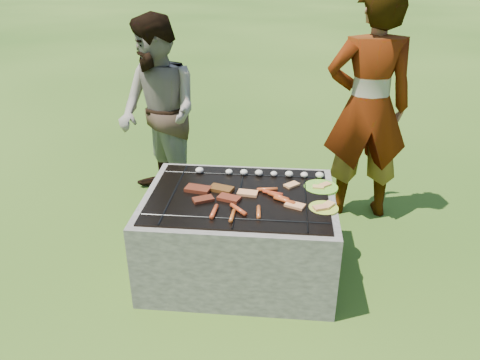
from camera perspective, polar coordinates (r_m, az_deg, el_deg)
The scene contains 10 objects.
lawn at distance 3.51m, azimuth -0.08°, elevation -10.70°, with size 60.00×60.00×0.00m, color #224711.
fire_pit at distance 3.35m, azimuth -0.08°, elevation -6.82°, with size 1.30×1.00×0.62m.
mushrooms at distance 3.45m, azimuth 2.96°, elevation 0.87°, with size 0.95×0.06×0.04m.
pork_slabs at distance 3.19m, azimuth -3.43°, elevation -1.53°, with size 0.41×0.29×0.03m.
sausages at distance 3.05m, azimuth 2.07°, elevation -2.83°, with size 0.53×0.47×0.03m.
bread_on_grate at distance 3.17m, azimuth 4.02°, elevation -1.86°, with size 0.46×0.42×0.02m.
plate_far at distance 3.34m, azimuth 9.83°, elevation -0.87°, with size 0.26×0.26×0.03m.
plate_near at distance 3.08m, azimuth 10.17°, elevation -3.34°, with size 0.23×0.23×0.03m.
cook at distance 3.99m, azimuth 15.32°, elevation 8.53°, with size 0.70×0.46×1.92m, color #A99B8D.
bystander at distance 4.16m, azimuth -9.88°, elevation 7.93°, with size 0.81×0.63×1.67m, color gray.
Camera 1 is at (0.27, -2.80, 2.09)m, focal length 35.00 mm.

